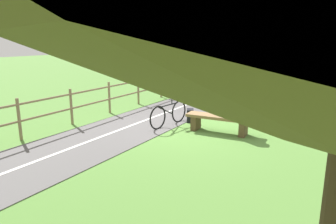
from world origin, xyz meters
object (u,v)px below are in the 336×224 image
at_px(bench, 219,121).
at_px(bicycle, 169,114).
at_px(person_seated, 234,107).
at_px(backpack, 190,116).

xyz_separation_m(bench, bicycle, (1.57, 0.13, 0.03)).
xyz_separation_m(person_seated, bicycle, (1.97, 0.15, -0.40)).
relative_size(person_seated, backpack, 1.71).
height_order(person_seated, bicycle, person_seated).
xyz_separation_m(bench, person_seated, (-0.41, -0.03, 0.44)).
height_order(person_seated, backpack, person_seated).
xyz_separation_m(person_seated, backpack, (1.63, -0.61, -0.57)).
distance_m(bench, bicycle, 1.57).
bearing_deg(bench, backpack, -31.47).
distance_m(person_seated, bicycle, 2.02).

